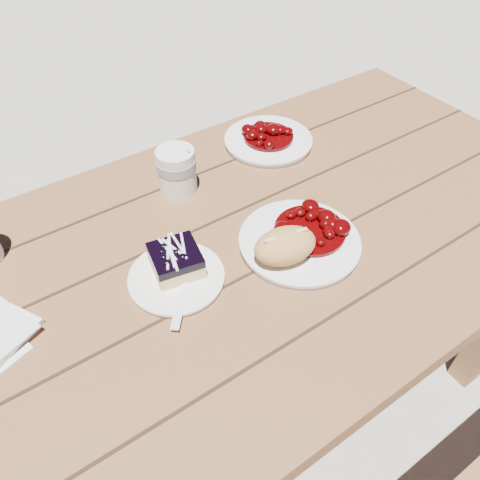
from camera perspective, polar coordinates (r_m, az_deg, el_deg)
ground at (r=1.53m, az=-6.82°, el=-23.56°), size 60.00×60.00×0.00m
picnic_table at (r=1.01m, az=-9.70°, el=-11.32°), size 2.00×1.55×0.75m
main_plate at (r=0.94m, az=7.24°, el=-0.29°), size 0.24×0.24×0.02m
goulash_stew at (r=0.93m, az=8.62°, el=1.87°), size 0.14×0.14×0.04m
bread_roll at (r=0.87m, az=5.52°, el=-0.70°), size 0.14×0.10×0.06m
dessert_plate at (r=0.88m, az=-7.74°, el=-4.60°), size 0.17×0.17×0.01m
blueberry_cake at (r=0.87m, az=-7.82°, el=-2.45°), size 0.10×0.10×0.05m
fork_dessert at (r=0.84m, az=-7.18°, el=-7.25°), size 0.12×0.14×0.00m
coffee_cup at (r=1.04m, az=-7.70°, el=8.33°), size 0.08×0.08×0.10m
second_plate at (r=1.21m, az=3.46°, el=11.93°), size 0.22×0.22×0.02m
second_stew at (r=1.19m, az=3.52°, el=13.09°), size 0.13×0.13×0.04m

